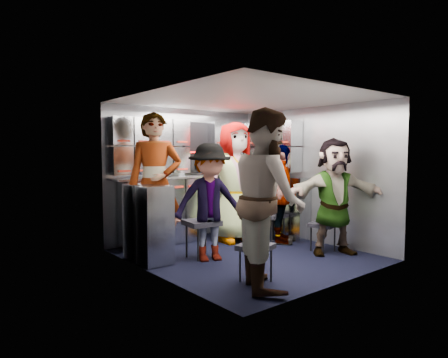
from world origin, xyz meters
TOP-DOWN VIEW (x-y plane):
  - floor at (0.00, 0.00)m, footprint 3.00×3.00m
  - wall_back at (0.00, 1.50)m, footprint 2.80×0.04m
  - wall_left at (-1.40, 0.00)m, footprint 0.04×3.00m
  - wall_right at (1.40, 0.00)m, footprint 0.04×3.00m
  - ceiling at (0.00, 0.00)m, footprint 2.80×3.00m
  - cart_bank_back at (0.00, 1.29)m, footprint 2.68×0.38m
  - cart_bank_left at (-1.19, 0.56)m, footprint 0.38×0.76m
  - counter at (0.00, 1.29)m, footprint 2.68×0.42m
  - locker_bank_back at (0.00, 1.35)m, footprint 2.68×0.28m
  - locker_bank_right at (1.25, 0.70)m, footprint 0.28×1.00m
  - right_cabinet at (1.25, 0.60)m, footprint 0.28×1.20m
  - coffee_niche at (0.18, 1.41)m, footprint 0.46×0.16m
  - red_latch_strip at (0.00, 1.09)m, footprint 2.60×0.02m
  - jump_seat_near_left at (-0.67, -0.89)m, footprint 0.43×0.42m
  - jump_seat_mid_left at (-0.53, 0.30)m, footprint 0.47×0.46m
  - jump_seat_center at (0.43, 0.94)m, footprint 0.49×0.47m
  - jump_seat_mid_right at (0.90, 0.37)m, footprint 0.39×0.37m
  - jump_seat_near_right at (0.99, -0.53)m, footprint 0.42×0.41m
  - attendant_standing at (-1.01, 0.69)m, footprint 0.84×0.74m
  - attendant_arc_a at (-0.67, -1.07)m, footprint 1.06×1.13m
  - attendant_arc_b at (-0.53, 0.12)m, footprint 1.12×0.87m
  - attendant_arc_c at (0.43, 0.76)m, footprint 1.00×0.74m
  - attendant_arc_d at (0.90, 0.19)m, footprint 0.92×0.85m
  - attendant_arc_e at (0.99, -0.71)m, footprint 1.53×1.14m
  - bottle_left at (-0.21, 1.24)m, footprint 0.06×0.06m
  - bottle_mid at (-0.26, 1.24)m, footprint 0.07×0.07m
  - bottle_right at (0.68, 1.24)m, footprint 0.06×0.06m
  - cup_left at (-0.75, 1.23)m, footprint 0.09×0.09m
  - cup_right at (0.86, 1.23)m, footprint 0.09×0.09m

SIDE VIEW (x-z plane):
  - floor at x=0.00m, z-range 0.00..0.00m
  - jump_seat_near_right at x=0.99m, z-range 0.16..0.56m
  - jump_seat_near_left at x=-0.67m, z-range 0.16..0.57m
  - jump_seat_mid_right at x=0.90m, z-range 0.17..0.60m
  - jump_seat_center at x=0.43m, z-range 0.17..0.63m
  - jump_seat_mid_left at x=-0.53m, z-range 0.19..0.69m
  - cart_bank_back at x=0.00m, z-range 0.00..0.99m
  - cart_bank_left at x=-1.19m, z-range 0.00..0.99m
  - right_cabinet at x=1.25m, z-range 0.00..1.00m
  - attendant_arc_d at x=0.90m, z-range 0.00..1.52m
  - attendant_arc_b at x=-0.53m, z-range 0.00..1.52m
  - attendant_arc_e at x=0.99m, z-range 0.00..1.60m
  - red_latch_strip at x=0.00m, z-range 0.86..0.90m
  - attendant_arc_a at x=-0.67m, z-range 0.00..1.85m
  - attendant_arc_c at x=0.43m, z-range 0.00..1.87m
  - attendant_standing at x=-1.01m, z-range 0.00..1.93m
  - counter at x=0.00m, z-range 1.00..1.03m
  - wall_back at x=0.00m, z-range 0.00..2.10m
  - wall_left at x=-1.40m, z-range 0.00..2.10m
  - wall_right at x=1.40m, z-range 0.00..2.10m
  - cup_left at x=-0.75m, z-range 1.03..1.13m
  - cup_right at x=0.86m, z-range 1.03..1.13m
  - bottle_mid at x=-0.26m, z-range 1.03..1.27m
  - bottle_right at x=0.68m, z-range 1.03..1.28m
  - bottle_left at x=-0.21m, z-range 1.03..1.30m
  - coffee_niche at x=0.18m, z-range 1.05..1.89m
  - locker_bank_back at x=0.00m, z-range 1.08..1.90m
  - locker_bank_right at x=1.25m, z-range 1.08..1.90m
  - ceiling at x=0.00m, z-range 2.09..2.11m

